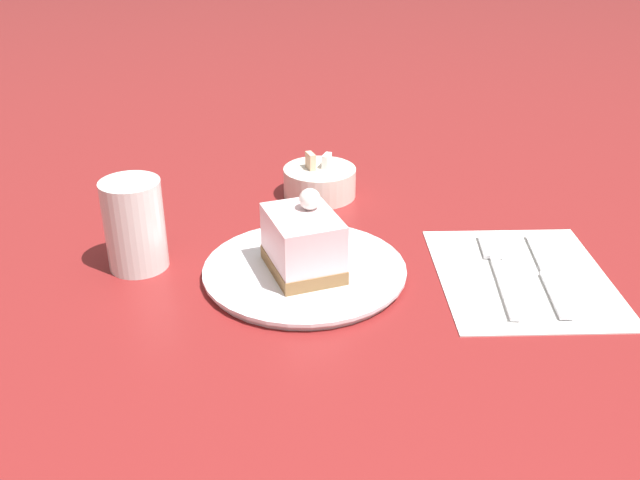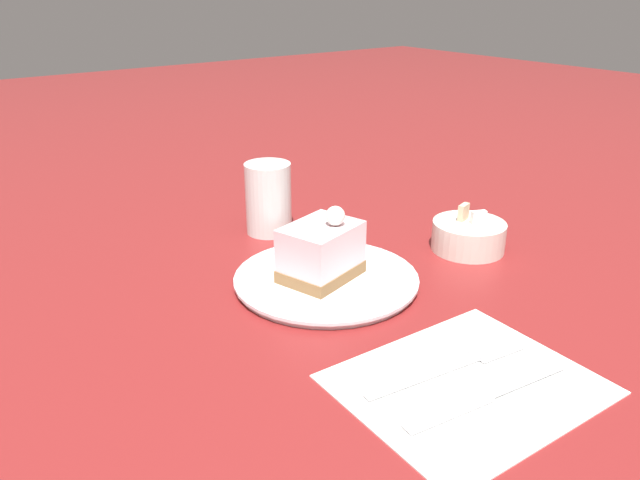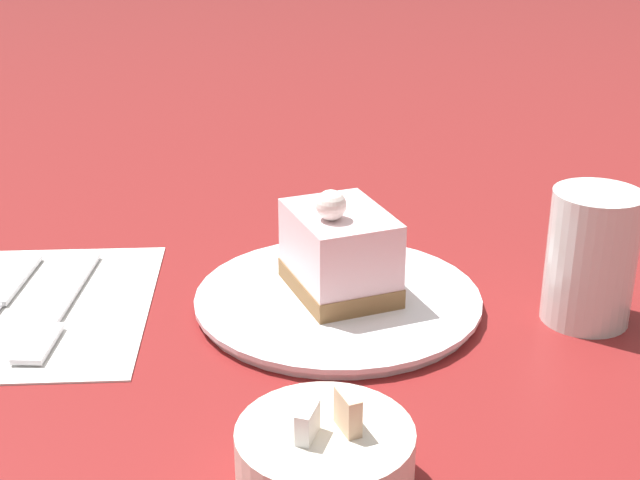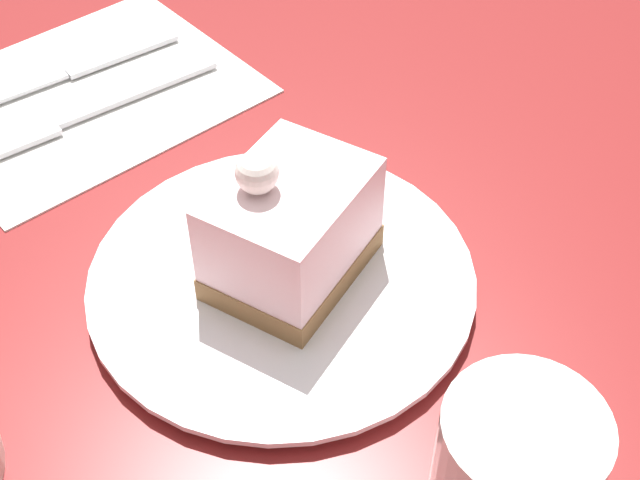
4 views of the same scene
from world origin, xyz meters
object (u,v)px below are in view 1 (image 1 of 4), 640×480
object	(u,v)px
drinking_glass	(135,225)
cake_slice	(303,242)
plate	(305,271)
knife	(550,281)
sugar_bowl	(320,182)
fork	(497,266)

from	to	relation	value
drinking_glass	cake_slice	bearing A→B (deg)	-13.06
cake_slice	drinking_glass	size ratio (longest dim) A/B	1.05
plate	knife	bearing A→B (deg)	-8.29
sugar_bowl	drinking_glass	bearing A→B (deg)	-140.06
knife	cake_slice	bearing A→B (deg)	-179.70
fork	plate	bearing A→B (deg)	-173.39
plate	cake_slice	world-z (taller)	cake_slice
knife	fork	bearing A→B (deg)	150.01
fork	drinking_glass	bearing A→B (deg)	-178.30
drinking_glass	knife	bearing A→B (deg)	-9.46
plate	drinking_glass	world-z (taller)	drinking_glass
plate	knife	distance (m)	0.26
fork	drinking_glass	distance (m)	0.40
fork	knife	xyz separation A→B (m)	(0.05, -0.04, -0.00)
plate	cake_slice	xyz separation A→B (m)	(-0.00, -0.01, 0.04)
sugar_bowl	plate	bearing A→B (deg)	-98.39
cake_slice	fork	bearing A→B (deg)	-15.05
sugar_bowl	knife	bearing A→B (deg)	-48.09
plate	knife	size ratio (longest dim) A/B	1.23
fork	drinking_glass	xyz separation A→B (m)	(-0.39, 0.04, 0.05)
fork	sugar_bowl	bearing A→B (deg)	136.89
knife	plate	bearing A→B (deg)	178.93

